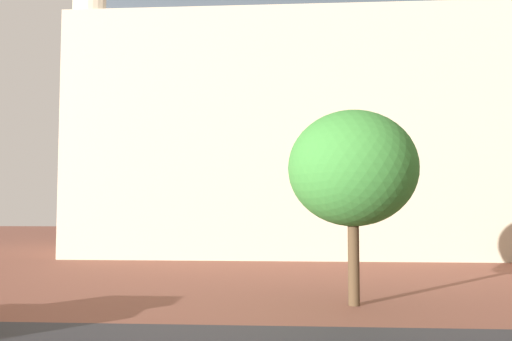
% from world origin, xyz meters
% --- Properties ---
extents(landmark_building, '(29.26, 11.63, 33.02)m').
position_xyz_m(landmark_building, '(2.30, 32.71, 9.35)').
color(landmark_building, beige).
rests_on(landmark_building, ground_plane).
extents(tree_curb_far, '(3.99, 3.99, 5.99)m').
position_xyz_m(tree_curb_far, '(2.42, 14.91, 4.18)').
color(tree_curb_far, '#4C3823').
rests_on(tree_curb_far, ground_plane).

